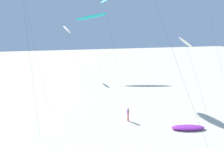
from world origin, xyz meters
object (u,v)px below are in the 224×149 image
at_px(grounded_kite_0, 188,127).
at_px(person_mid_field, 128,114).
at_px(flying_kite_0, 186,42).
at_px(flying_kite_5, 105,1).
at_px(flying_kite_4, 67,29).
at_px(flying_kite_1, 92,17).

xyz_separation_m(grounded_kite_0, person_mid_field, (-4.98, 4.84, 0.66)).
relative_size(flying_kite_0, grounded_kite_0, 2.61).
xyz_separation_m(flying_kite_5, grounded_kite_0, (2.15, -20.22, -15.79)).
distance_m(flying_kite_0, flying_kite_5, 16.49).
xyz_separation_m(flying_kite_0, flying_kite_5, (-6.96, 13.32, 6.78)).
xyz_separation_m(flying_kite_4, flying_kite_5, (3.01, -17.91, 4.63)).
distance_m(flying_kite_1, flying_kite_5, 18.52).
bearing_deg(grounded_kite_0, flying_kite_0, 55.09).
distance_m(flying_kite_0, flying_kite_1, 32.12).
bearing_deg(flying_kite_5, flying_kite_0, -62.43).
relative_size(flying_kite_1, grounded_kite_0, 3.97).
xyz_separation_m(flying_kite_4, person_mid_field, (0.18, -33.29, -10.50)).
xyz_separation_m(flying_kite_1, person_mid_field, (-6.24, -33.53, -13.68)).
bearing_deg(flying_kite_4, flying_kite_1, 2.20).
relative_size(flying_kite_1, person_mid_field, 9.95).
distance_m(flying_kite_1, flying_kite_4, 7.17).
bearing_deg(person_mid_field, flying_kite_5, 79.56).
bearing_deg(grounded_kite_0, flying_kite_1, 88.12).
bearing_deg(flying_kite_0, flying_kite_4, 107.71).
distance_m(flying_kite_1, person_mid_field, 36.75).
height_order(grounded_kite_0, person_mid_field, person_mid_field).
bearing_deg(flying_kite_4, flying_kite_5, -80.44).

